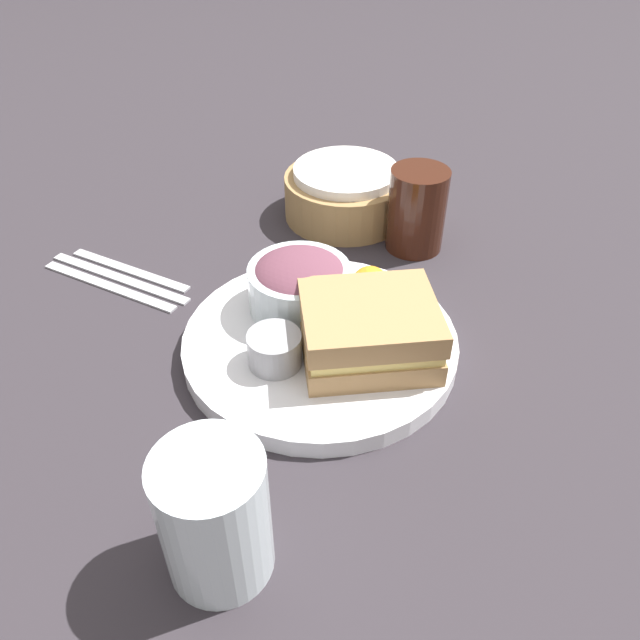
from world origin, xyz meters
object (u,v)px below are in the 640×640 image
(drink_glass, at_px, (417,210))
(knife, at_px, (119,277))
(plate, at_px, (320,343))
(bread_basket, at_px, (346,193))
(spoon, at_px, (130,269))
(water_glass, at_px, (215,516))
(salad_bowl, at_px, (299,283))
(sandwich, at_px, (369,330))
(fork, at_px, (108,285))
(dressing_cup, at_px, (275,349))

(drink_glass, height_order, knife, drink_glass)
(plate, relative_size, bread_basket, 1.71)
(drink_glass, distance_m, spoon, 0.35)
(drink_glass, height_order, water_glass, water_glass)
(drink_glass, xyz_separation_m, knife, (-0.33, -0.13, -0.05))
(plate, relative_size, drink_glass, 2.68)
(salad_bowl, bearing_deg, sandwich, -36.24)
(drink_glass, bearing_deg, bread_basket, 147.77)
(plate, relative_size, fork, 1.46)
(sandwich, distance_m, fork, 0.32)
(plate, xyz_separation_m, fork, (-0.26, 0.06, -0.01))
(salad_bowl, relative_size, water_glass, 0.95)
(bread_basket, distance_m, spoon, 0.29)
(salad_bowl, bearing_deg, plate, -54.86)
(dressing_cup, height_order, bread_basket, bread_basket)
(sandwich, height_order, fork, sandwich)
(plate, distance_m, bread_basket, 0.27)
(sandwich, height_order, salad_bowl, salad_bowl)
(knife, bearing_deg, bread_basket, -123.34)
(sandwich, bearing_deg, spoon, 159.09)
(sandwich, height_order, drink_glass, drink_glass)
(drink_glass, xyz_separation_m, spoon, (-0.32, -0.11, -0.05))
(dressing_cup, xyz_separation_m, spoon, (-0.21, 0.14, -0.03))
(salad_bowl, distance_m, knife, 0.23)
(fork, distance_m, water_glass, 0.38)
(plate, xyz_separation_m, water_glass, (-0.03, -0.23, 0.05))
(fork, distance_m, knife, 0.02)
(plate, xyz_separation_m, spoon, (-0.24, 0.10, -0.01))
(salad_bowl, relative_size, bread_basket, 0.66)
(salad_bowl, xyz_separation_m, water_glass, (-0.00, -0.28, 0.00))
(sandwich, relative_size, fork, 0.80)
(salad_bowl, xyz_separation_m, dressing_cup, (-0.01, -0.09, -0.01))
(fork, height_order, water_glass, water_glass)
(bread_basket, height_order, fork, bread_basket)
(salad_bowl, bearing_deg, drink_glass, 57.78)
(plate, distance_m, spoon, 0.26)
(plate, bearing_deg, spoon, 158.61)
(sandwich, xyz_separation_m, bread_basket, (-0.06, 0.29, -0.01))
(dressing_cup, bearing_deg, salad_bowl, 86.17)
(dressing_cup, relative_size, drink_glass, 0.50)
(drink_glass, bearing_deg, plate, -110.51)
(salad_bowl, distance_m, spoon, 0.23)
(salad_bowl, relative_size, spoon, 0.62)
(drink_glass, bearing_deg, water_glass, -103.57)
(knife, bearing_deg, fork, 90.00)
(dressing_cup, distance_m, drink_glass, 0.28)
(drink_glass, relative_size, knife, 0.52)
(plate, height_order, knife, plate)
(salad_bowl, height_order, spoon, salad_bowl)
(plate, bearing_deg, salad_bowl, 125.14)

